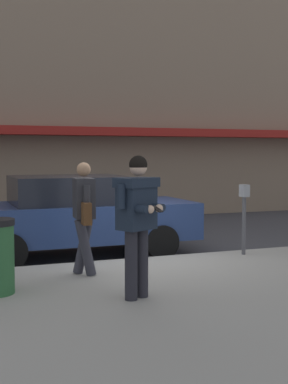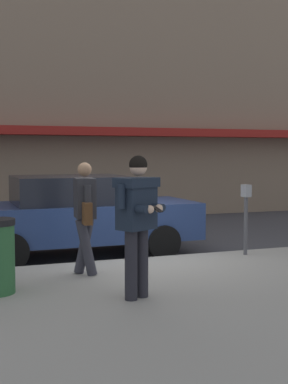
# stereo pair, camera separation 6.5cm
# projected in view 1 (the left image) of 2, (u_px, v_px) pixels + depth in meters

# --- Properties ---
(ground_plane) EXTENTS (80.00, 80.00, 0.00)m
(ground_plane) POSITION_uv_depth(u_px,v_px,m) (125.00, 264.00, 9.51)
(ground_plane) COLOR #3D3D42
(sidewalk) EXTENTS (32.00, 5.30, 0.14)m
(sidewalk) POSITION_uv_depth(u_px,v_px,m) (263.00, 294.00, 7.21)
(sidewalk) COLOR #99968E
(sidewalk) RESTS_ON ground
(curb_paint_line) EXTENTS (28.00, 0.12, 0.01)m
(curb_paint_line) POSITION_uv_depth(u_px,v_px,m) (175.00, 259.00, 9.92)
(curb_paint_line) COLOR silver
(curb_paint_line) RESTS_ON ground
(storefront_facade) EXTENTS (28.00, 4.70, 13.79)m
(storefront_facade) POSITION_uv_depth(u_px,v_px,m) (69.00, 1.00, 17.28)
(storefront_facade) COLOR #84705B
(storefront_facade) RESTS_ON ground
(parked_sedan_mid) EXTENTS (4.50, 1.94, 1.54)m
(parked_sedan_mid) POSITION_uv_depth(u_px,v_px,m) (75.00, 215.00, 10.21)
(parked_sedan_mid) COLOR navy
(parked_sedan_mid) RESTS_ON ground
(man_texting_on_phone) EXTENTS (0.63, 0.65, 1.81)m
(man_texting_on_phone) POSITION_uv_depth(u_px,v_px,m) (137.00, 211.00, 6.67)
(man_texting_on_phone) COLOR #23232B
(man_texting_on_phone) RESTS_ON sidewalk
(pedestrian_with_bag) EXTENTS (0.35, 0.72, 1.70)m
(pedestrian_with_bag) POSITION_uv_depth(u_px,v_px,m) (84.00, 211.00, 8.00)
(pedestrian_with_bag) COLOR #33333D
(pedestrian_with_bag) RESTS_ON sidewalk
(parking_meter) EXTENTS (0.12, 0.18, 1.27)m
(parking_meter) POSITION_uv_depth(u_px,v_px,m) (244.00, 209.00, 9.62)
(parking_meter) COLOR #4C4C51
(parking_meter) RESTS_ON sidewalk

